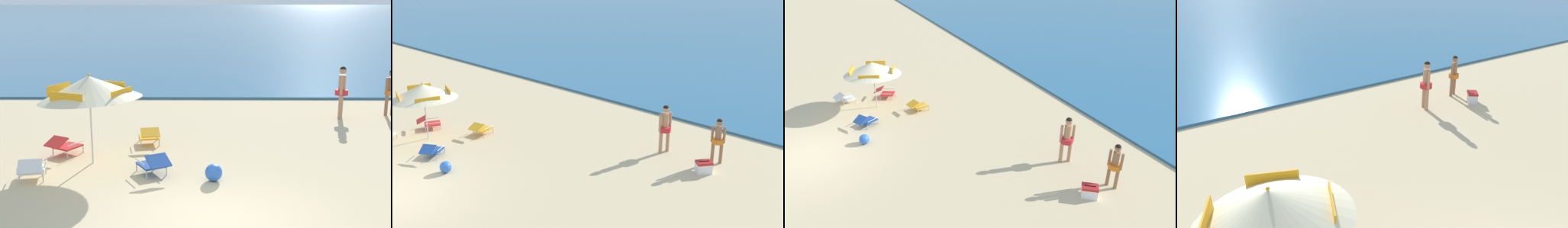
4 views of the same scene
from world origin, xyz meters
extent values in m
cone|color=beige|center=(-2.86, 3.23, 1.85)|extent=(3.30, 3.29, 0.71)
cube|color=orange|center=(-2.52, 4.04, 1.73)|extent=(0.81, 0.37, 0.30)
cube|color=orange|center=(-3.67, 3.57, 1.73)|extent=(0.37, 0.81, 0.30)
cube|color=orange|center=(-2.04, 2.89, 1.73)|extent=(0.37, 0.81, 0.30)
sphere|color=orange|center=(-2.86, 3.23, 2.16)|extent=(0.06, 0.06, 0.06)
cube|color=gold|center=(-1.66, 4.87, 0.20)|extent=(0.63, 0.69, 0.04)
cube|color=gold|center=(-1.59, 4.50, 0.42)|extent=(0.57, 0.50, 0.18)
cylinder|color=silver|center=(-1.96, 5.10, 0.09)|extent=(0.03, 0.03, 0.18)
cylinder|color=silver|center=(-1.48, 5.20, 0.09)|extent=(0.03, 0.03, 0.18)
cylinder|color=silver|center=(-1.85, 4.54, 0.09)|extent=(0.03, 0.03, 0.18)
cylinder|color=silver|center=(-1.37, 4.64, 0.09)|extent=(0.03, 0.03, 0.18)
cylinder|color=silver|center=(-1.94, 4.81, 0.32)|extent=(0.13, 0.53, 0.02)
cylinder|color=silver|center=(-1.39, 4.92, 0.32)|extent=(0.13, 0.53, 0.02)
cylinder|color=tan|center=(4.51, 8.14, 0.43)|extent=(0.12, 0.12, 0.85)
cylinder|color=tan|center=(4.40, 7.85, 0.43)|extent=(0.12, 0.12, 0.85)
cylinder|color=red|center=(4.46, 7.99, 0.87)|extent=(0.43, 0.43, 0.18)
cylinder|color=tan|center=(4.46, 7.99, 1.15)|extent=(0.23, 0.23, 0.60)
cylinder|color=tan|center=(4.53, 8.19, 1.13)|extent=(0.09, 0.09, 0.64)
cylinder|color=tan|center=(4.38, 7.80, 1.13)|extent=(0.09, 0.09, 0.64)
sphere|color=tan|center=(4.46, 7.99, 1.60)|extent=(0.23, 0.23, 0.23)
sphere|color=black|center=(4.46, 7.99, 1.63)|extent=(0.21, 0.21, 0.21)
cylinder|color=#8C6042|center=(6.38, 8.47, 0.38)|extent=(0.11, 0.11, 0.77)
cylinder|color=#8C6042|center=(6.13, 8.37, 0.38)|extent=(0.11, 0.11, 0.77)
cylinder|color=orange|center=(6.25, 8.42, 0.79)|extent=(0.38, 0.38, 0.16)
cylinder|color=#8C6042|center=(6.25, 8.42, 1.04)|extent=(0.21, 0.21, 0.55)
cylinder|color=#8C6042|center=(6.43, 8.49, 1.03)|extent=(0.08, 0.08, 0.58)
cylinder|color=#8C6042|center=(6.07, 8.35, 1.03)|extent=(0.08, 0.08, 0.58)
sphere|color=#8C6042|center=(6.25, 8.42, 1.45)|extent=(0.21, 0.21, 0.21)
sphere|color=black|center=(6.25, 8.42, 1.48)|extent=(0.19, 0.19, 0.19)
cube|color=white|center=(6.31, 7.46, 0.16)|extent=(0.57, 0.59, 0.32)
cube|color=red|center=(6.31, 7.46, 0.36)|extent=(0.58, 0.60, 0.08)
cylinder|color=black|center=(6.31, 7.46, 0.42)|extent=(0.23, 0.28, 0.02)
camera|label=1|loc=(-0.26, -7.90, 3.80)|focal=44.44mm
camera|label=2|loc=(13.07, -5.98, 7.37)|focal=46.34mm
camera|label=3|loc=(12.89, 0.30, 7.61)|focal=34.84mm
camera|label=4|loc=(-4.15, -1.25, 5.23)|focal=34.80mm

